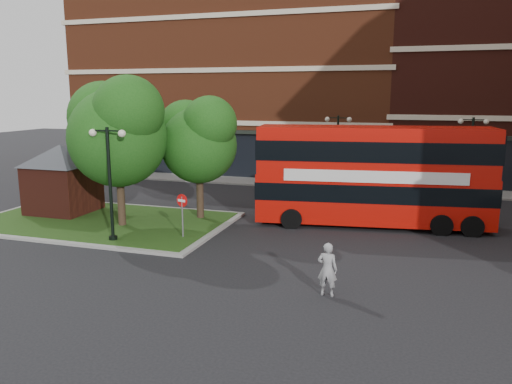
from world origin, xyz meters
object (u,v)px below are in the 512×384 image
(bus, at_px, (373,169))
(car_white, at_px, (352,182))
(woman, at_px, (327,269))
(car_silver, at_px, (290,175))

(bus, relative_size, car_white, 2.59)
(woman, height_order, car_silver, woman)
(car_silver, bearing_deg, car_white, -115.53)
(bus, bearing_deg, car_silver, 116.40)
(bus, relative_size, woman, 6.45)
(woman, distance_m, car_silver, 19.62)
(woman, bearing_deg, bus, -89.95)
(car_silver, bearing_deg, woman, -169.82)
(bus, distance_m, car_silver, 11.54)
(car_silver, xyz_separation_m, car_white, (4.49, -1.50, -0.01))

